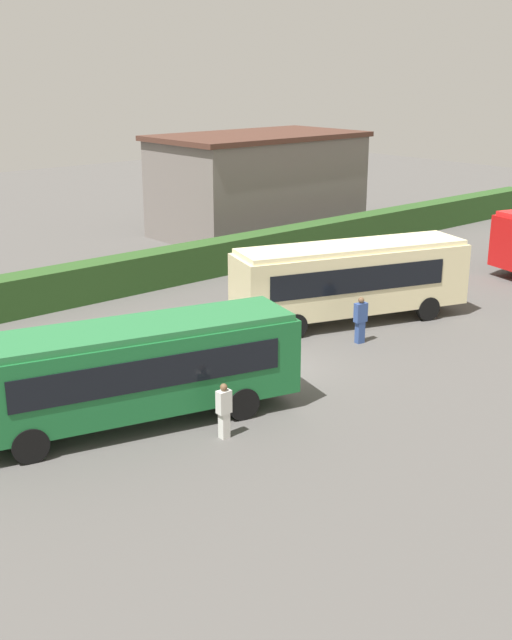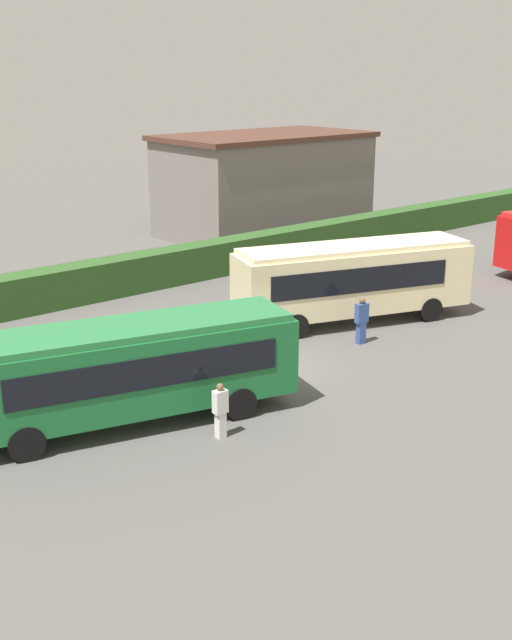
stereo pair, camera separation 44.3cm
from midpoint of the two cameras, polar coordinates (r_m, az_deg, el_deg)
name	(u,v)px [view 2 (the right image)]	position (r m, az deg, el deg)	size (l,w,h in m)	color
ground_plane	(267,369)	(27.37, 1.26, -3.59)	(113.65, 113.65, 0.00)	#514F4C
bus_green	(126,367)	(22.98, -8.85, -3.41)	(10.25, 4.91, 3.02)	#19602D
bus_cream	(353,278)	(32.18, 7.46, 3.05)	(10.01, 5.43, 3.22)	beige
person_center	(220,409)	(22.20, -2.02, -6.47)	(0.40, 0.27, 1.65)	silver
person_right	(361,320)	(29.87, 8.06, 0.03)	(0.52, 0.33, 1.80)	#334C8C
hedge_row	(100,280)	(36.18, -10.90, 2.89)	(68.83, 1.37, 1.69)	#2B5021
depot_building	(264,184)	(49.60, 0.87, 9.83)	(12.96, 7.20, 6.10)	slate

